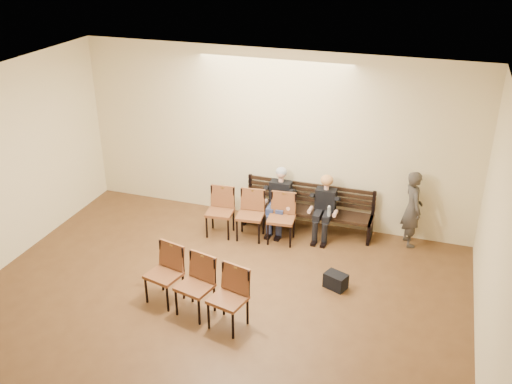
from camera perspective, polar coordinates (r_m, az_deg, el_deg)
ground at (r=8.23m, az=-9.13°, el=-18.01°), size 10.00×10.00×0.00m
room_walls at (r=7.38m, az=-7.73°, el=0.51°), size 8.02×10.01×3.51m
bench at (r=11.43m, az=5.08°, el=-2.78°), size 2.60×0.90×0.45m
seated_man at (r=11.27m, az=2.34°, el=-0.88°), size 0.52×0.72×1.24m
seated_woman at (r=11.11m, az=6.83°, el=-1.80°), size 0.49×0.67×1.13m
laptop at (r=11.16m, az=2.37°, el=-1.42°), size 0.39×0.33×0.25m
water_bottle at (r=10.89m, az=7.27°, el=-2.44°), size 0.08×0.08×0.22m
bag at (r=9.82m, az=7.98°, el=-8.79°), size 0.43×0.37×0.27m
passerby at (r=11.01m, az=15.44°, el=-1.10°), size 0.63×0.74×1.73m
chair_row_front at (r=11.00m, az=-0.58°, el=-2.39°), size 1.76×0.68×0.96m
chair_row_back at (r=9.01m, az=-6.15°, el=-9.43°), size 1.83×0.92×0.98m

